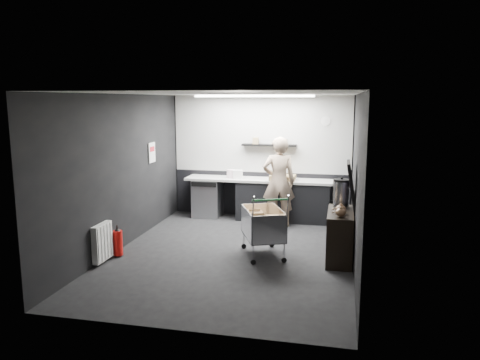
# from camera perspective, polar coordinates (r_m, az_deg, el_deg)

# --- Properties ---
(floor) EXTENTS (5.50, 5.50, 0.00)m
(floor) POSITION_cam_1_polar(r_m,az_deg,el_deg) (8.10, -0.87, -8.97)
(floor) COLOR black
(floor) RESTS_ON ground
(ceiling) EXTENTS (5.50, 5.50, 0.00)m
(ceiling) POSITION_cam_1_polar(r_m,az_deg,el_deg) (7.67, -0.92, 10.51)
(ceiling) COLOR white
(ceiling) RESTS_ON wall_back
(wall_back) EXTENTS (5.50, 0.00, 5.50)m
(wall_back) POSITION_cam_1_polar(r_m,az_deg,el_deg) (10.44, 2.57, 2.89)
(wall_back) COLOR black
(wall_back) RESTS_ON floor
(wall_front) EXTENTS (5.50, 0.00, 5.50)m
(wall_front) POSITION_cam_1_polar(r_m,az_deg,el_deg) (5.18, -7.91, -4.33)
(wall_front) COLOR black
(wall_front) RESTS_ON floor
(wall_left) EXTENTS (0.00, 5.50, 5.50)m
(wall_left) POSITION_cam_1_polar(r_m,az_deg,el_deg) (8.45, -14.22, 0.95)
(wall_left) COLOR black
(wall_left) RESTS_ON floor
(wall_right) EXTENTS (0.00, 5.50, 5.50)m
(wall_right) POSITION_cam_1_polar(r_m,az_deg,el_deg) (7.57, 14.01, -0.04)
(wall_right) COLOR black
(wall_right) RESTS_ON floor
(kitchen_wall_panel) EXTENTS (3.95, 0.02, 1.70)m
(kitchen_wall_panel) POSITION_cam_1_polar(r_m,az_deg,el_deg) (10.37, 2.58, 5.62)
(kitchen_wall_panel) COLOR #B1B1AD
(kitchen_wall_panel) RESTS_ON wall_back
(dado_panel) EXTENTS (3.95, 0.02, 1.00)m
(dado_panel) POSITION_cam_1_polar(r_m,az_deg,el_deg) (10.55, 2.52, -1.71)
(dado_panel) COLOR black
(dado_panel) RESTS_ON wall_back
(floating_shelf) EXTENTS (1.20, 0.22, 0.04)m
(floating_shelf) POSITION_cam_1_polar(r_m,az_deg,el_deg) (10.25, 3.57, 4.27)
(floating_shelf) COLOR black
(floating_shelf) RESTS_ON wall_back
(wall_clock) EXTENTS (0.20, 0.03, 0.20)m
(wall_clock) POSITION_cam_1_polar(r_m,az_deg,el_deg) (10.20, 10.41, 7.09)
(wall_clock) COLOR silver
(wall_clock) RESTS_ON wall_back
(poster) EXTENTS (0.02, 0.30, 0.40)m
(poster) POSITION_cam_1_polar(r_m,az_deg,el_deg) (9.58, -10.70, 3.31)
(poster) COLOR silver
(poster) RESTS_ON wall_left
(poster_red_band) EXTENTS (0.02, 0.22, 0.10)m
(poster_red_band) POSITION_cam_1_polar(r_m,az_deg,el_deg) (9.58, -10.69, 3.73)
(poster_red_band) COLOR red
(poster_red_band) RESTS_ON poster
(radiator) EXTENTS (0.10, 0.50, 0.60)m
(radiator) POSITION_cam_1_polar(r_m,az_deg,el_deg) (7.86, -16.45, -7.28)
(radiator) COLOR silver
(radiator) RESTS_ON wall_left
(ceiling_strip) EXTENTS (2.40, 0.20, 0.04)m
(ceiling_strip) POSITION_cam_1_polar(r_m,az_deg,el_deg) (9.48, 1.69, 10.19)
(ceiling_strip) COLOR white
(ceiling_strip) RESTS_ON ceiling
(prep_counter) EXTENTS (3.20, 0.61, 0.90)m
(prep_counter) POSITION_cam_1_polar(r_m,az_deg,el_deg) (10.24, 2.97, -2.31)
(prep_counter) COLOR black
(prep_counter) RESTS_ON floor
(person) EXTENTS (0.76, 0.59, 1.86)m
(person) POSITION_cam_1_polar(r_m,az_deg,el_deg) (9.66, 4.75, -0.21)
(person) COLOR beige
(person) RESTS_ON floor
(shopping_cart) EXTENTS (0.93, 1.20, 1.08)m
(shopping_cart) POSITION_cam_1_polar(r_m,az_deg,el_deg) (7.88, 2.81, -5.58)
(shopping_cart) COLOR silver
(shopping_cart) RESTS_ON floor
(sideboard) EXTENTS (0.46, 1.09, 1.63)m
(sideboard) POSITION_cam_1_polar(r_m,az_deg,el_deg) (7.85, 12.18, -5.82)
(sideboard) COLOR black
(sideboard) RESTS_ON floor
(fire_extinguisher) EXTENTS (0.16, 0.16, 0.52)m
(fire_extinguisher) POSITION_cam_1_polar(r_m,az_deg,el_deg) (8.15, -14.66, -7.32)
(fire_extinguisher) COLOR red
(fire_extinguisher) RESTS_ON floor
(cardboard_box) EXTENTS (0.54, 0.41, 0.11)m
(cardboard_box) POSITION_cam_1_polar(r_m,az_deg,el_deg) (10.04, 5.21, 0.30)
(cardboard_box) COLOR olive
(cardboard_box) RESTS_ON prep_counter
(pink_tub) EXTENTS (0.18, 0.18, 0.18)m
(pink_tub) POSITION_cam_1_polar(r_m,az_deg,el_deg) (10.29, -1.12, 0.78)
(pink_tub) COLOR silver
(pink_tub) RESTS_ON prep_counter
(white_container) EXTENTS (0.25, 0.22, 0.18)m
(white_container) POSITION_cam_1_polar(r_m,az_deg,el_deg) (10.20, -0.29, 0.71)
(white_container) COLOR silver
(white_container) RESTS_ON prep_counter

